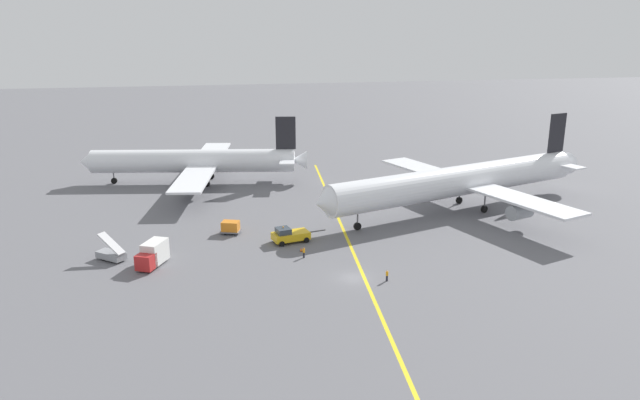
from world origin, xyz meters
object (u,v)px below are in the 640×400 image
gse_stair_truck_yellow (111,254)px  ground_crew_wing_walker_right (387,275)px  pushback_tug (290,235)px  ground_crew_marshaller_foreground (304,252)px  gse_catering_truck_tall (153,254)px  airliner_at_gate_left (196,162)px  gse_container_dolly_flat (231,227)px  airliner_being_pushed (460,181)px  traffic_cone_wingtip_port (301,250)px

gse_stair_truck_yellow → ground_crew_wing_walker_right: (37.83, -15.63, -0.20)m
pushback_tug → ground_crew_wing_walker_right: 20.77m
ground_crew_wing_walker_right → ground_crew_marshaller_foreground: bearing=131.8°
gse_catering_truck_tall → airliner_at_gate_left: bearing=82.0°
airliner_at_gate_left → gse_container_dolly_flat: 36.32m
pushback_tug → ground_crew_marshaller_foreground: bearing=-81.9°
airliner_being_pushed → gse_stair_truck_yellow: (-61.31, -12.58, -4.74)m
pushback_tug → gse_container_dolly_flat: 10.92m
airliner_at_gate_left → gse_container_dolly_flat: airliner_at_gate_left is taller
gse_catering_truck_tall → ground_crew_wing_walker_right: (31.59, -12.17, -0.93)m
gse_container_dolly_flat → gse_catering_truck_tall: (-11.91, -11.74, 0.58)m
airliner_at_gate_left → ground_crew_marshaller_foreground: airliner_at_gate_left is taller
gse_catering_truck_tall → ground_crew_wing_walker_right: 33.87m
gse_stair_truck_yellow → traffic_cone_wingtip_port: bearing=-4.6°
ground_crew_marshaller_foreground → gse_container_dolly_flat: bearing=127.4°
ground_crew_marshaller_foreground → traffic_cone_wingtip_port: (0.07, 2.64, -0.58)m
gse_stair_truck_yellow → pushback_tug: bearing=4.7°
airliner_at_gate_left → airliner_being_pushed: bearing=-33.0°
airliner_being_pushed → gse_stair_truck_yellow: size_ratio=12.67×
gse_catering_truck_tall → ground_crew_marshaller_foreground: 22.08m
gse_stair_truck_yellow → ground_crew_marshaller_foreground: 28.67m
airliner_at_gate_left → pushback_tug: 44.36m
airliner_at_gate_left → gse_stair_truck_yellow: (-12.88, -44.03, -3.86)m
gse_stair_truck_yellow → ground_crew_wing_walker_right: 40.93m
ground_crew_marshaller_foreground → traffic_cone_wingtip_port: ground_crew_marshaller_foreground is taller
airliner_at_gate_left → pushback_tug: bearing=-71.1°
ground_crew_marshaller_foreground → traffic_cone_wingtip_port: size_ratio=2.76×
airliner_being_pushed → gse_container_dolly_flat: bearing=-174.3°
gse_container_dolly_flat → ground_crew_wing_walker_right: gse_container_dolly_flat is taller
airliner_being_pushed → pushback_tug: airliner_being_pushed is taller
airliner_at_gate_left → gse_stair_truck_yellow: airliner_at_gate_left is taller
airliner_at_gate_left → gse_catering_truck_tall: bearing=-98.0°
ground_crew_wing_walker_right → gse_stair_truck_yellow: bearing=157.6°
gse_container_dolly_flat → ground_crew_marshaller_foreground: gse_container_dolly_flat is taller
ground_crew_marshaller_foreground → traffic_cone_wingtip_port: 2.70m
airliner_being_pushed → ground_crew_wing_walker_right: 37.04m
pushback_tug → ground_crew_wing_walker_right: (10.60, -17.85, -0.37)m
gse_stair_truck_yellow → gse_catering_truck_tall: gse_stair_truck_yellow is taller
pushback_tug → gse_stair_truck_yellow: size_ratio=1.94×
airliner_being_pushed → gse_container_dolly_flat: size_ratio=15.98×
airliner_being_pushed → gse_container_dolly_flat: 43.63m
traffic_cone_wingtip_port → gse_container_dolly_flat: bearing=133.9°
pushback_tug → ground_crew_marshaller_foreground: 7.22m
airliner_at_gate_left → pushback_tug: (14.34, -41.81, -3.70)m
gse_container_dolly_flat → gse_catering_truck_tall: bearing=-135.4°
gse_container_dolly_flat → ground_crew_marshaller_foreground: bearing=-52.6°
gse_stair_truck_yellow → ground_crew_wing_walker_right: bearing=-22.4°
ground_crew_wing_walker_right → gse_container_dolly_flat: bearing=129.5°
gse_stair_truck_yellow → gse_catering_truck_tall: (6.23, -3.45, 0.73)m
airliner_at_gate_left → ground_crew_marshaller_foreground: (15.36, -48.95, -4.03)m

